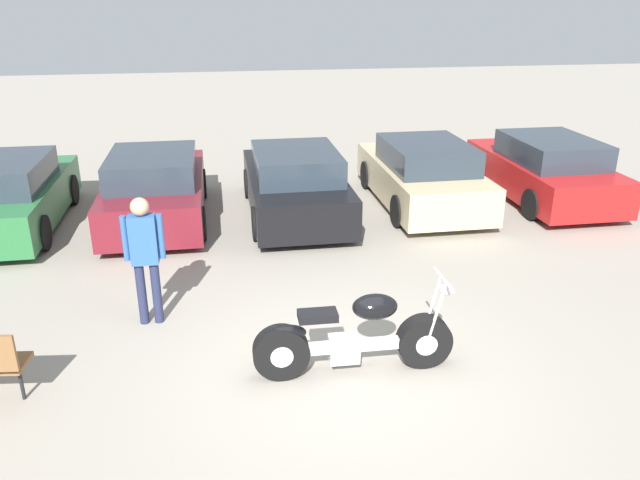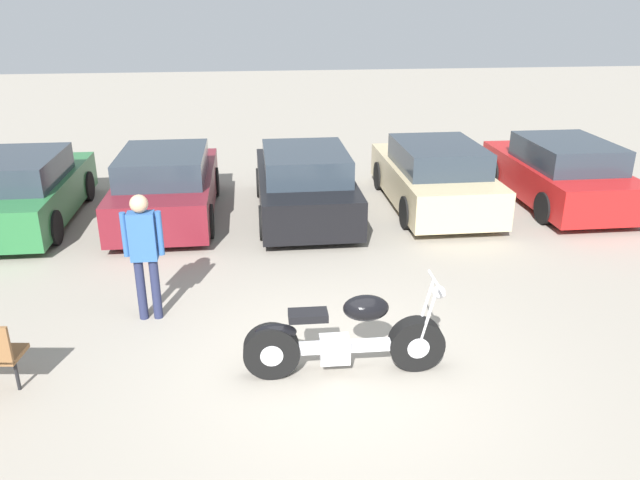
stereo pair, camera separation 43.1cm
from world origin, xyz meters
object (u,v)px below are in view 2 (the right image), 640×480
(motorcycle, at_px, (343,339))
(parked_car_black, at_px, (305,184))
(parked_car_green, at_px, (23,191))
(parked_car_red, at_px, (560,173))
(person_standing, at_px, (144,247))
(parked_car_champagne, at_px, (434,176))
(parked_car_maroon, at_px, (167,186))

(motorcycle, height_order, parked_car_black, parked_car_black)
(motorcycle, height_order, parked_car_green, parked_car_green)
(parked_car_black, xyz_separation_m, parked_car_red, (5.30, 0.19, 0.00))
(parked_car_red, bearing_deg, motorcycle, -133.26)
(parked_car_black, xyz_separation_m, person_standing, (-2.45, -3.95, 0.41))
(person_standing, bearing_deg, parked_car_green, 124.90)
(motorcycle, distance_m, person_standing, 2.91)
(motorcycle, distance_m, parked_car_champagne, 6.36)
(parked_car_green, xyz_separation_m, parked_car_red, (10.60, 0.04, 0.00))
(parked_car_black, bearing_deg, parked_car_green, 178.45)
(motorcycle, height_order, parked_car_maroon, parked_car_maroon)
(parked_car_maroon, xyz_separation_m, parked_car_black, (2.65, -0.17, 0.00))
(parked_car_black, distance_m, person_standing, 4.66)
(parked_car_maroon, height_order, person_standing, person_standing)
(parked_car_green, xyz_separation_m, person_standing, (2.85, -4.09, 0.41))
(parked_car_black, relative_size, person_standing, 2.33)
(parked_car_green, distance_m, person_standing, 5.01)
(motorcycle, relative_size, parked_car_maroon, 0.57)
(motorcycle, distance_m, parked_car_red, 7.83)
(parked_car_black, bearing_deg, parked_car_red, 2.02)
(parked_car_maroon, distance_m, parked_car_champagne, 5.30)
(parked_car_green, bearing_deg, parked_car_champagne, 0.66)
(parked_car_green, height_order, parked_car_champagne, same)
(parked_car_green, relative_size, parked_car_champagne, 1.00)
(person_standing, bearing_deg, parked_car_red, 28.10)
(parked_car_green, height_order, parked_car_red, same)
(motorcycle, height_order, parked_car_red, parked_car_red)
(motorcycle, distance_m, parked_car_black, 5.52)
(motorcycle, bearing_deg, parked_car_green, 132.78)
(parked_car_green, bearing_deg, motorcycle, -47.22)
(parked_car_champagne, relative_size, parked_car_red, 1.00)
(parked_car_maroon, height_order, parked_car_red, same)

